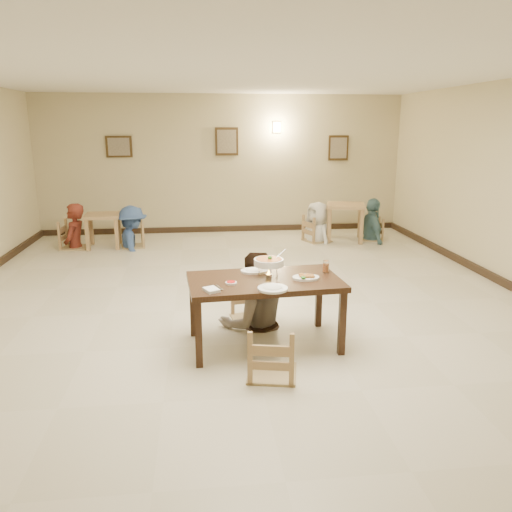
{
  "coord_description": "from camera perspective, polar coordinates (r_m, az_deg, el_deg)",
  "views": [
    {
      "loc": [
        -0.52,
        -6.16,
        2.33
      ],
      "look_at": [
        0.12,
        -0.5,
        0.84
      ],
      "focal_mm": 35.0,
      "sensor_mm": 36.0,
      "label": 1
    }
  ],
  "objects": [
    {
      "name": "floor",
      "position": [
        6.61,
        -1.54,
        -6.0
      ],
      "size": [
        10.0,
        10.0,
        0.0
      ],
      "primitive_type": "plane",
      "color": "beige",
      "rests_on": "ground"
    },
    {
      "name": "ceiling",
      "position": [
        6.22,
        -1.74,
        20.82
      ],
      "size": [
        10.0,
        10.0,
        0.0
      ],
      "primitive_type": "plane",
      "color": "white",
      "rests_on": "wall_back"
    },
    {
      "name": "wall_back",
      "position": [
        11.21,
        -3.86,
        10.38
      ],
      "size": [
        10.0,
        0.0,
        10.0
      ],
      "primitive_type": "plane",
      "rotation": [
        1.57,
        0.0,
        0.0
      ],
      "color": "beige",
      "rests_on": "floor"
    },
    {
      "name": "wall_front",
      "position": [
        1.52,
        15.67,
        -19.08
      ],
      "size": [
        10.0,
        0.0,
        10.0
      ],
      "primitive_type": "plane",
      "rotation": [
        -1.57,
        0.0,
        0.0
      ],
      "color": "beige",
      "rests_on": "floor"
    },
    {
      "name": "baseboard_back",
      "position": [
        11.38,
        -3.73,
        3.11
      ],
      "size": [
        8.0,
        0.06,
        0.12
      ],
      "primitive_type": "cube",
      "color": "black",
      "rests_on": "floor"
    },
    {
      "name": "picture_a",
      "position": [
        11.25,
        -15.4,
        11.96
      ],
      "size": [
        0.55,
        0.04,
        0.45
      ],
      "color": "#342312",
      "rests_on": "wall_back"
    },
    {
      "name": "picture_b",
      "position": [
        11.14,
        -3.37,
        12.94
      ],
      "size": [
        0.5,
        0.04,
        0.6
      ],
      "color": "#342312",
      "rests_on": "wall_back"
    },
    {
      "name": "picture_c",
      "position": [
        11.56,
        9.4,
        12.09
      ],
      "size": [
        0.45,
        0.04,
        0.55
      ],
      "color": "#342312",
      "rests_on": "wall_back"
    },
    {
      "name": "wall_sconce",
      "position": [
        11.26,
        2.39,
        14.49
      ],
      "size": [
        0.16,
        0.05,
        0.22
      ],
      "primitive_type": "cube",
      "color": "#FFD88C",
      "rests_on": "wall_back"
    },
    {
      "name": "main_table",
      "position": [
        5.33,
        0.98,
        -3.47
      ],
      "size": [
        1.67,
        1.03,
        0.75
      ],
      "rotation": [
        0.0,
        0.0,
        0.08
      ],
      "color": "#341E11",
      "rests_on": "floor"
    },
    {
      "name": "chair_far",
      "position": [
        6.07,
        -0.66,
        -3.32
      ],
      "size": [
        0.43,
        0.43,
        0.92
      ],
      "rotation": [
        0.0,
        0.0,
        0.16
      ],
      "color": "tan",
      "rests_on": "floor"
    },
    {
      "name": "chair_near",
      "position": [
        4.75,
        1.89,
        -8.17
      ],
      "size": [
        0.46,
        0.46,
        0.98
      ],
      "rotation": [
        0.0,
        0.0,
        2.93
      ],
      "color": "tan",
      "rests_on": "floor"
    },
    {
      "name": "main_diner",
      "position": [
        5.84,
        -0.22,
        0.45
      ],
      "size": [
        0.99,
        0.84,
        1.79
      ],
      "primitive_type": "imported",
      "rotation": [
        0.0,
        0.0,
        3.34
      ],
      "color": "gray",
      "rests_on": "floor"
    },
    {
      "name": "curry_warmer",
      "position": [
        5.32,
        1.47,
        -0.74
      ],
      "size": [
        0.36,
        0.32,
        0.29
      ],
      "color": "silver",
      "rests_on": "main_table"
    },
    {
      "name": "rice_plate_far",
      "position": [
        5.56,
        -0.12,
        -1.67
      ],
      "size": [
        0.32,
        0.32,
        0.07
      ],
      "color": "white",
      "rests_on": "main_table"
    },
    {
      "name": "rice_plate_near",
      "position": [
        4.97,
        1.92,
        -3.69
      ],
      "size": [
        0.3,
        0.3,
        0.07
      ],
      "color": "white",
      "rests_on": "main_table"
    },
    {
      "name": "fried_plate",
      "position": [
        5.33,
        5.71,
        -2.41
      ],
      "size": [
        0.29,
        0.29,
        0.06
      ],
      "color": "white",
      "rests_on": "main_table"
    },
    {
      "name": "chili_dish",
      "position": [
        5.15,
        -2.86,
        -3.07
      ],
      "size": [
        0.12,
        0.12,
        0.03
      ],
      "color": "white",
      "rests_on": "main_table"
    },
    {
      "name": "napkin_cutlery",
      "position": [
        4.94,
        -5.08,
        -3.86
      ],
      "size": [
        0.21,
        0.26,
        0.03
      ],
      "color": "white",
      "rests_on": "main_table"
    },
    {
      "name": "drink_glass",
      "position": [
        5.58,
        8.0,
        -1.25
      ],
      "size": [
        0.07,
        0.07,
        0.13
      ],
      "color": "white",
      "rests_on": "main_table"
    },
    {
      "name": "bg_table_left",
      "position": [
        10.23,
        -17.1,
        3.88
      ],
      "size": [
        0.71,
        0.71,
        0.66
      ],
      "rotation": [
        0.0,
        0.0,
        0.07
      ],
      "color": "#A68155",
      "rests_on": "floor"
    },
    {
      "name": "bg_table_right",
      "position": [
        10.53,
        10.18,
        5.12
      ],
      "size": [
        0.95,
        0.95,
        0.77
      ],
      "rotation": [
        0.0,
        0.0,
        -0.27
      ],
      "color": "#A68155",
      "rests_on": "floor"
    },
    {
      "name": "bg_chair_ll",
      "position": [
        10.33,
        -20.14,
        3.66
      ],
      "size": [
        0.49,
        0.49,
        1.04
      ],
      "rotation": [
        0.0,
        0.0,
        1.48
      ],
      "color": "tan",
      "rests_on": "floor"
    },
    {
      "name": "bg_chair_lr",
      "position": [
        10.1,
        -14.03,
        3.56
      ],
      "size": [
        0.44,
        0.44,
        0.93
      ],
      "rotation": [
        0.0,
        0.0,
        -1.39
      ],
      "color": "tan",
      "rests_on": "floor"
    },
    {
      "name": "bg_chair_rl",
      "position": [
        10.39,
        7.04,
        4.44
      ],
      "size": [
        0.48,
        0.48,
        1.02
      ],
      "rotation": [
        0.0,
        0.0,
        1.95
      ],
      "color": "tan",
      "rests_on": "floor"
    },
    {
      "name": "bg_chair_rr",
      "position": [
        10.74,
        13.18,
        4.1
      ],
      "size": [
        0.41,
        0.41,
        0.87
      ],
      "rotation": [
        0.0,
        0.0,
        -1.68
      ],
      "color": "tan",
      "rests_on": "floor"
    },
    {
      "name": "bg_diner_a",
      "position": [
        10.27,
        -20.32,
        5.64
      ],
      "size": [
        0.51,
        0.7,
        1.76
      ],
      "primitive_type": "imported",
      "rotation": [
        0.0,
        0.0,
        4.57
      ],
      "color": "maroon",
      "rests_on": "floor"
    },
    {
      "name": "bg_diner_b",
      "position": [
        10.04,
        -14.16,
        5.58
      ],
      "size": [
        0.88,
        1.19,
        1.65
      ],
      "primitive_type": "imported",
      "rotation": [
        0.0,
        0.0,
        1.85
      ],
      "color": "#415F96",
      "rests_on": "floor"
    },
    {
      "name": "bg_diner_c",
      "position": [
        10.34,
        7.1,
        6.14
      ],
      "size": [
        0.79,
        0.94,
        1.64
      ],
      "primitive_type": "imported",
      "rotation": [
        0.0,
        0.0,
        5.11
      ],
      "color": "silver",
      "rests_on": "floor"
    },
    {
      "name": "bg_diner_d",
      "position": [
        10.67,
        13.32,
        6.44
      ],
      "size": [
        0.46,
        1.04,
        1.75
      ],
      "primitive_type": "imported",
      "rotation": [
        0.0,
        0.0,
        1.6
      ],
      "color": "slate",
      "rests_on": "floor"
    }
  ]
}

